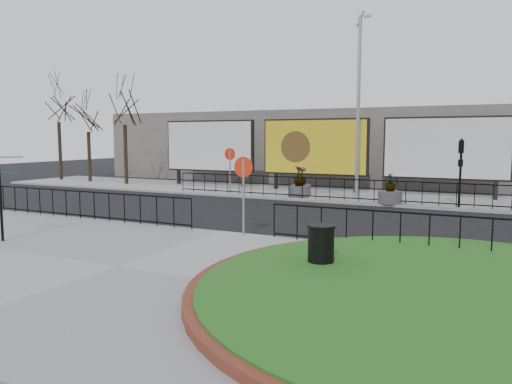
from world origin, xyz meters
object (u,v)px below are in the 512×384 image
Objects in this scene: planter_a at (302,185)px; planter_c at (390,194)px; billboard_mid at (314,147)px; litter_bin at (321,248)px; lamp_post at (358,104)px; planter_b at (299,186)px.

planter_a is 1.02× the size of planter_c.
billboard_mid reaches higher than litter_bin.
planter_c is (5.01, -1.60, -0.05)m from planter_a.
lamp_post is at bearing 0.00° from planter_a.
lamp_post is at bearing -33.25° from billboard_mid.
litter_bin is (6.00, -16.19, -1.94)m from billboard_mid.
planter_a is at bearing 112.87° from litter_bin.
billboard_mid is 4.31× the size of planter_c.
billboard_mid is at bearing 95.51° from planter_b.
litter_bin is 0.73× the size of planter_a.
billboard_mid is 3.66m from planter_b.
planter_c is at bearing -38.59° from lamp_post.
billboard_mid is at bearing 144.53° from planter_c.
planter_a is 5.26m from planter_c.
planter_c reaches higher than litter_bin.
planter_a reaches higher than litter_bin.
billboard_mid is 6.48m from planter_c.
lamp_post reaches higher than billboard_mid.
litter_bin is 15.44m from planter_a.
planter_c is at bearing -35.47° from billboard_mid.
planter_a is at bearing 162.30° from planter_c.
billboard_mid is 2.79m from planter_a.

